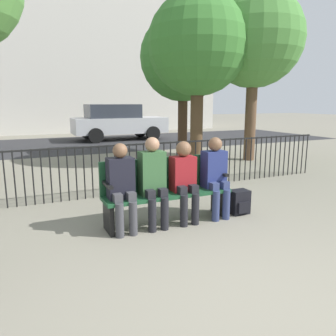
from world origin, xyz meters
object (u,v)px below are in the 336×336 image
Objects in this scene: parked_car_0 at (118,121)px; tree_3 at (198,46)px; seated_person_2 at (184,177)px; seated_person_1 at (153,178)px; park_bench at (166,188)px; backpack at (239,202)px; tree_1 at (183,58)px; seated_person_3 at (215,173)px; seated_person_0 at (122,184)px; tree_2 at (254,39)px.

tree_3 is at bearing -86.62° from parked_car_0.
tree_3 reaches higher than seated_person_2.
seated_person_1 reaches higher than seated_person_2.
park_bench reaches higher than backpack.
seated_person_3 is at bearing -112.36° from tree_1.
seated_person_0 is 6.96m from tree_2.
parked_car_0 is at bearing 77.70° from park_bench.
tree_2 is (3.65, 3.84, 2.77)m from seated_person_3.
seated_person_1 is 1.07× the size of seated_person_2.
parked_car_0 is at bearing 106.90° from tree_2.
tree_1 reaches higher than park_bench.
backpack is 0.08× the size of tree_1.
seated_person_1 is 0.28× the size of tree_1.
seated_person_3 is at bearing 0.21° from seated_person_2.
seated_person_1 is 0.30× the size of parked_car_0.
seated_person_3 is 0.27× the size of tree_1.
backpack is at bearing -108.50° from tree_1.
seated_person_1 reaches higher than park_bench.
tree_3 is (2.70, 3.93, 2.70)m from park_bench.
tree_2 is at bearing 37.10° from seated_person_0.
parked_car_0 is at bearing 81.73° from seated_person_3.
parked_car_0 reaches higher than seated_person_1.
seated_person_0 is at bearing -179.97° from seated_person_3.
seated_person_1 is (0.45, 0.00, 0.03)m from seated_person_0.
parked_car_0 is at bearing 98.67° from tree_1.
park_bench is at bearing 170.17° from seated_person_3.
seated_person_0 is 11.14m from parked_car_0.
seated_person_1 is (-0.24, -0.13, 0.19)m from park_bench.
backpack is (1.41, -0.05, -0.51)m from seated_person_1.
seated_person_2 reaches higher than backpack.
tree_2 is at bearing 42.70° from seated_person_2.
tree_1 is (1.91, 5.71, 2.89)m from backpack.
seated_person_1 is at bearing -140.37° from tree_2.
park_bench is at bearing 150.28° from seated_person_2.
seated_person_2 is 0.97× the size of seated_person_3.
tree_3 is (-1.70, 0.22, -0.25)m from tree_2.
tree_1 reaches higher than seated_person_2.
seated_person_0 is at bearing -105.60° from parked_car_0.
seated_person_0 is 1.02× the size of seated_person_2.
tree_2 reaches higher than backpack.
seated_person_0 is 5.87m from tree_3.
seated_person_2 is at bearing -29.72° from park_bench.
seated_person_1 is 0.26× the size of tree_2.
parked_car_0 is (-2.09, 6.88, -2.60)m from tree_2.
seated_person_3 is (1.44, 0.00, 0.01)m from seated_person_0.
backpack is 0.08× the size of tree_3.
park_bench is 0.38× the size of tree_2.
tree_2 is at bearing 46.50° from seated_person_3.
seated_person_1 is at bearing -125.94° from tree_3.
seated_person_2 is 0.52m from seated_person_3.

